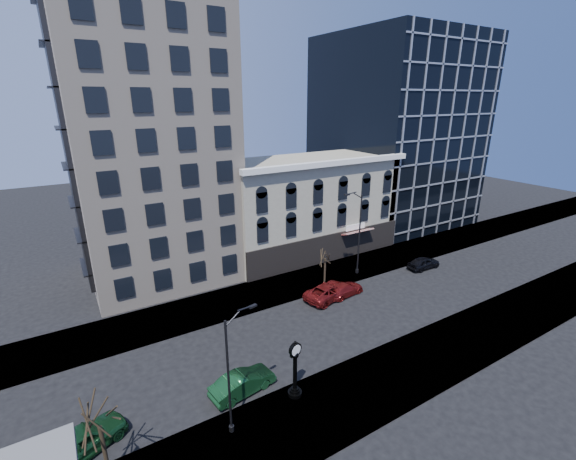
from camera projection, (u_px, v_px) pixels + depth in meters
ground at (292, 336)px, 32.70m from camera, size 160.00×160.00×0.00m
sidewalk_far at (251, 296)px, 39.15m from camera, size 160.00×6.00×0.12m
sidewalk_near at (354, 394)px, 26.21m from camera, size 160.00×6.00×0.12m
cream_tower at (142, 96)px, 38.67m from camera, size 15.90×15.40×42.50m
victorian_row at (307, 206)px, 49.48m from camera, size 22.60×11.19×12.50m
glass_office at (395, 132)px, 60.73m from camera, size 20.00×20.15×28.00m
street_clock at (295, 371)px, 25.46m from camera, size 0.96×0.96×4.25m
street_lamp_near at (235, 340)px, 21.64m from camera, size 2.08×0.65×8.10m
street_lamp_far at (355, 212)px, 41.54m from camera, size 2.53×0.53×9.79m
bare_tree_near at (97, 413)px, 18.48m from camera, size 3.61×3.61×6.20m
bare_tree_far at (325, 254)px, 41.01m from camera, size 2.55×2.55×4.39m
car_near_a at (82, 441)px, 21.67m from camera, size 5.40×3.94×1.71m
car_near_b at (243, 383)px, 26.23m from camera, size 4.82×2.28×1.53m
car_far_a at (329, 291)px, 38.65m from camera, size 5.97×3.71×1.54m
car_far_b at (344, 289)px, 39.26m from camera, size 4.73×2.43×1.31m
car_far_c at (423, 263)px, 45.40m from camera, size 4.24×1.77×1.43m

